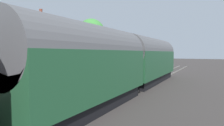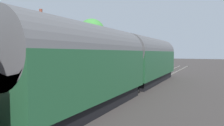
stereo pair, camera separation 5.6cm
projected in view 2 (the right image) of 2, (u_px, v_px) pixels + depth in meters
name	position (u px, v px, depth m)	size (l,w,h in m)	color
ground_plane	(133.00, 84.00, 17.73)	(160.00, 160.00, 0.00)	#383330
platform	(93.00, 76.00, 19.71)	(32.00, 6.58, 0.96)	gray
platform_edge_coping	(121.00, 73.00, 18.23)	(32.00, 0.36, 0.02)	beige
rail_near	(150.00, 85.00, 16.97)	(52.00, 0.08, 0.14)	gray
rail_far	(135.00, 84.00, 17.65)	(52.00, 0.08, 0.14)	gray
train	(88.00, 66.00, 9.81)	(31.87, 2.73, 4.32)	black
station_building	(53.00, 57.00, 16.11)	(6.87, 4.18, 5.25)	white
bench_mid_platform	(137.00, 63.00, 27.31)	(1.41, 0.46, 0.88)	#26727F
bench_near_building	(130.00, 64.00, 25.67)	(1.40, 0.44, 0.88)	#26727F
bench_platform_end	(2.00, 80.00, 10.29)	(1.40, 0.44, 0.88)	#26727F
bench_by_lamp	(112.00, 66.00, 20.89)	(1.42, 0.49, 0.88)	#26727F
planter_by_door	(141.00, 64.00, 24.24)	(0.65, 0.65, 0.91)	teal
planter_bench_left	(99.00, 67.00, 20.37)	(0.56, 0.56, 0.80)	black
planter_edge_far	(102.00, 65.00, 24.34)	(0.40, 0.40, 0.67)	teal
planter_under_sign	(86.00, 68.00, 20.62)	(0.79, 0.32, 0.57)	teal
planter_bench_right	(144.00, 63.00, 28.15)	(0.55, 0.55, 0.80)	black
planter_corner_building	(92.00, 67.00, 21.27)	(0.46, 0.46, 0.66)	#9E5138
station_sign_board	(137.00, 59.00, 23.54)	(0.96, 0.06, 1.57)	black
tree_distant	(41.00, 44.00, 29.23)	(4.12, 3.54, 6.45)	#4C3828
tree_far_right	(92.00, 34.00, 36.11)	(4.88, 5.25, 9.13)	#4C3828
tree_behind_building	(60.00, 42.00, 24.42)	(4.84, 4.92, 6.41)	#4C3828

